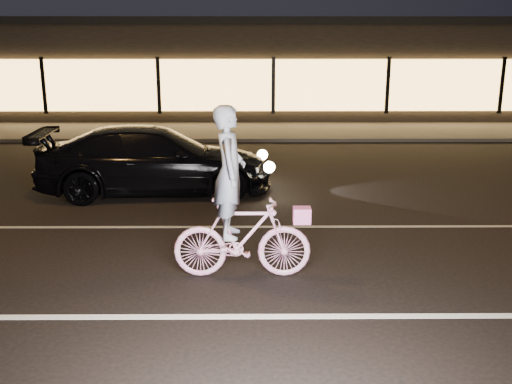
{
  "coord_description": "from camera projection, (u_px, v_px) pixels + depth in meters",
  "views": [
    {
      "loc": [
        -0.83,
        -7.85,
        3.26
      ],
      "look_at": [
        -0.78,
        0.6,
        1.03
      ],
      "focal_mm": 40.0,
      "sensor_mm": 36.0,
      "label": 1
    }
  ],
  "objects": [
    {
      "name": "storefront",
      "position": [
        270.0,
        67.0,
        26.22
      ],
      "size": [
        25.4,
        8.42,
        4.2
      ],
      "color": "black",
      "rests_on": "ground"
    },
    {
      "name": "lane_stripe_near",
      "position": [
        320.0,
        316.0,
        6.98
      ],
      "size": [
        60.0,
        0.12,
        0.01
      ],
      "primitive_type": "cube",
      "color": "silver",
      "rests_on": "ground"
    },
    {
      "name": "sedan",
      "position": [
        156.0,
        160.0,
        12.54
      ],
      "size": [
        5.26,
        2.52,
        1.48
      ],
      "rotation": [
        0.0,
        0.0,
        1.66
      ],
      "color": "black",
      "rests_on": "ground"
    },
    {
      "name": "sidewalk",
      "position": [
        275.0,
        131.0,
        20.98
      ],
      "size": [
        30.0,
        4.0,
        0.12
      ],
      "primitive_type": "cube",
      "color": "#383533",
      "rests_on": "ground"
    },
    {
      "name": "cyclist",
      "position": [
        239.0,
        218.0,
        7.96
      ],
      "size": [
        1.95,
        0.67,
        2.45
      ],
      "rotation": [
        0.0,
        0.0,
        1.57
      ],
      "color": "#EC4B9E",
      "rests_on": "ground"
    },
    {
      "name": "ground",
      "position": [
        309.0,
        269.0,
        8.43
      ],
      "size": [
        90.0,
        90.0,
        0.0
      ],
      "primitive_type": "plane",
      "color": "black",
      "rests_on": "ground"
    },
    {
      "name": "lane_stripe_far",
      "position": [
        298.0,
        227.0,
        10.36
      ],
      "size": [
        60.0,
        0.1,
        0.01
      ],
      "primitive_type": "cube",
      "color": "gray",
      "rests_on": "ground"
    }
  ]
}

